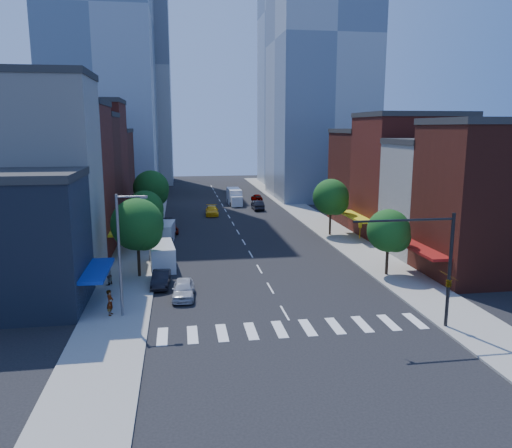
{
  "coord_description": "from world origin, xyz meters",
  "views": [
    {
      "loc": [
        -7.59,
        -34.88,
        13.75
      ],
      "look_at": [
        -0.69,
        9.74,
        5.0
      ],
      "focal_mm": 35.0,
      "sensor_mm": 36.0,
      "label": 1
    }
  ],
  "objects_px": {
    "parked_car_rear": "(166,227)",
    "cargo_van_near": "(162,256)",
    "parked_car_second": "(161,279)",
    "cargo_van_far": "(165,232)",
    "parked_car_front": "(183,289)",
    "box_truck": "(234,197)",
    "parked_car_third": "(169,228)",
    "pedestrian_near": "(110,302)",
    "taxi": "(212,211)",
    "traffic_car_oncoming": "(258,205)",
    "pedestrian_far": "(108,275)",
    "traffic_car_far": "(257,198)"
  },
  "relations": [
    {
      "from": "parked_car_rear",
      "to": "cargo_van_near",
      "type": "xyz_separation_m",
      "value": [
        0.01,
        -17.15,
        0.41
      ]
    },
    {
      "from": "parked_car_second",
      "to": "cargo_van_far",
      "type": "height_order",
      "value": "cargo_van_far"
    },
    {
      "from": "parked_car_second",
      "to": "parked_car_rear",
      "type": "relative_size",
      "value": 0.76
    },
    {
      "from": "parked_car_front",
      "to": "box_truck",
      "type": "xyz_separation_m",
      "value": [
        9.76,
        49.67,
        0.6
      ]
    },
    {
      "from": "parked_car_third",
      "to": "cargo_van_near",
      "type": "xyz_separation_m",
      "value": [
        -0.37,
        -16.79,
        0.55
      ]
    },
    {
      "from": "parked_car_third",
      "to": "pedestrian_near",
      "type": "relative_size",
      "value": 2.44
    },
    {
      "from": "parked_car_third",
      "to": "cargo_van_far",
      "type": "height_order",
      "value": "cargo_van_far"
    },
    {
      "from": "cargo_van_far",
      "to": "taxi",
      "type": "bearing_deg",
      "value": 73.54
    },
    {
      "from": "cargo_van_far",
      "to": "traffic_car_oncoming",
      "type": "height_order",
      "value": "cargo_van_far"
    },
    {
      "from": "cargo_van_far",
      "to": "parked_car_second",
      "type": "bearing_deg",
      "value": -84.54
    },
    {
      "from": "pedestrian_near",
      "to": "traffic_car_oncoming",
      "type": "bearing_deg",
      "value": -10.44
    },
    {
      "from": "parked_car_front",
      "to": "parked_car_rear",
      "type": "distance_m",
      "value": 26.58
    },
    {
      "from": "traffic_car_oncoming",
      "to": "parked_car_third",
      "type": "bearing_deg",
      "value": 49.09
    },
    {
      "from": "cargo_van_far",
      "to": "traffic_car_oncoming",
      "type": "xyz_separation_m",
      "value": [
        15.0,
        21.75,
        -0.32
      ]
    },
    {
      "from": "parked_car_front",
      "to": "pedestrian_near",
      "type": "distance_m",
      "value": 6.37
    },
    {
      "from": "parked_car_second",
      "to": "parked_car_third",
      "type": "height_order",
      "value": "parked_car_second"
    },
    {
      "from": "cargo_van_near",
      "to": "pedestrian_far",
      "type": "height_order",
      "value": "cargo_van_near"
    },
    {
      "from": "pedestrian_near",
      "to": "pedestrian_far",
      "type": "distance_m",
      "value": 7.53
    },
    {
      "from": "pedestrian_near",
      "to": "cargo_van_far",
      "type": "bearing_deg",
      "value": 3.36
    },
    {
      "from": "parked_car_rear",
      "to": "pedestrian_near",
      "type": "bearing_deg",
      "value": -99.03
    },
    {
      "from": "cargo_van_near",
      "to": "taxi",
      "type": "distance_m",
      "value": 30.48
    },
    {
      "from": "traffic_car_oncoming",
      "to": "traffic_car_far",
      "type": "height_order",
      "value": "traffic_car_oncoming"
    },
    {
      "from": "cargo_van_near",
      "to": "parked_car_third",
      "type": "bearing_deg",
      "value": 83.28
    },
    {
      "from": "parked_car_rear",
      "to": "box_truck",
      "type": "relative_size",
      "value": 0.77
    },
    {
      "from": "parked_car_second",
      "to": "taxi",
      "type": "relative_size",
      "value": 0.84
    },
    {
      "from": "parked_car_third",
      "to": "parked_car_rear",
      "type": "height_order",
      "value": "parked_car_rear"
    },
    {
      "from": "parked_car_third",
      "to": "traffic_car_oncoming",
      "type": "relative_size",
      "value": 0.98
    },
    {
      "from": "cargo_van_near",
      "to": "pedestrian_far",
      "type": "relative_size",
      "value": 3.43
    },
    {
      "from": "cargo_van_far",
      "to": "traffic_car_far",
      "type": "bearing_deg",
      "value": 67.84
    },
    {
      "from": "parked_car_third",
      "to": "traffic_car_far",
      "type": "xyz_separation_m",
      "value": [
        16.01,
        27.08,
        0.04
      ]
    },
    {
      "from": "cargo_van_near",
      "to": "traffic_car_far",
      "type": "height_order",
      "value": "cargo_van_near"
    },
    {
      "from": "parked_car_front",
      "to": "parked_car_second",
      "type": "xyz_separation_m",
      "value": [
        -1.92,
        3.33,
        -0.06
      ]
    },
    {
      "from": "cargo_van_near",
      "to": "traffic_car_oncoming",
      "type": "distance_m",
      "value": 37.03
    },
    {
      "from": "taxi",
      "to": "traffic_car_far",
      "type": "bearing_deg",
      "value": 58.55
    },
    {
      "from": "parked_car_front",
      "to": "parked_car_second",
      "type": "height_order",
      "value": "parked_car_front"
    },
    {
      "from": "cargo_van_near",
      "to": "box_truck",
      "type": "relative_size",
      "value": 0.83
    },
    {
      "from": "pedestrian_near",
      "to": "traffic_car_far",
      "type": "bearing_deg",
      "value": -8.2
    },
    {
      "from": "taxi",
      "to": "parked_car_front",
      "type": "bearing_deg",
      "value": -95.02
    },
    {
      "from": "traffic_car_oncoming",
      "to": "parked_car_front",
      "type": "bearing_deg",
      "value": 72.89
    },
    {
      "from": "cargo_van_near",
      "to": "pedestrian_near",
      "type": "height_order",
      "value": "cargo_van_near"
    },
    {
      "from": "pedestrian_near",
      "to": "pedestrian_far",
      "type": "xyz_separation_m",
      "value": [
        -1.16,
        7.44,
        -0.1
      ]
    },
    {
      "from": "parked_car_front",
      "to": "pedestrian_near",
      "type": "relative_size",
      "value": 2.28
    },
    {
      "from": "parked_car_second",
      "to": "pedestrian_far",
      "type": "relative_size",
      "value": 2.42
    },
    {
      "from": "pedestrian_far",
      "to": "parked_car_second",
      "type": "bearing_deg",
      "value": 111.24
    },
    {
      "from": "parked_car_third",
      "to": "pedestrian_far",
      "type": "relative_size",
      "value": 2.73
    },
    {
      "from": "parked_car_second",
      "to": "cargo_van_far",
      "type": "distance_m",
      "value": 18.15
    },
    {
      "from": "cargo_van_far",
      "to": "traffic_car_far",
      "type": "distance_m",
      "value": 35.74
    },
    {
      "from": "pedestrian_near",
      "to": "taxi",
      "type": "bearing_deg",
      "value": -2.62
    },
    {
      "from": "parked_car_front",
      "to": "pedestrian_far",
      "type": "bearing_deg",
      "value": 151.31
    },
    {
      "from": "parked_car_rear",
      "to": "traffic_car_far",
      "type": "bearing_deg",
      "value": 55.84
    }
  ]
}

